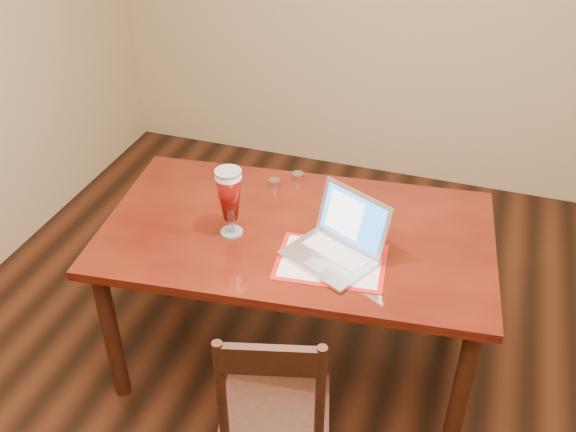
% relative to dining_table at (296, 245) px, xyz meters
% --- Properties ---
extents(room_shell, '(4.51, 5.01, 2.71)m').
position_rel_dining_table_xyz_m(room_shell, '(0.27, -0.49, 1.02)').
color(room_shell, tan).
rests_on(room_shell, ground).
extents(dining_table, '(1.86, 1.18, 1.15)m').
position_rel_dining_table_xyz_m(dining_table, '(0.00, 0.00, 0.00)').
color(dining_table, '#55190B').
rests_on(dining_table, ground).
extents(dining_chair, '(0.52, 0.50, 1.01)m').
position_rel_dining_table_xyz_m(dining_chair, '(0.15, -0.74, -0.26)').
color(dining_chair, '#32150E').
rests_on(dining_chair, ground).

